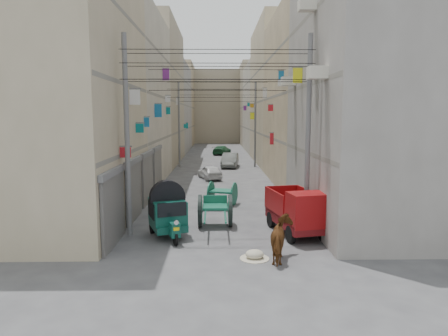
{
  "coord_description": "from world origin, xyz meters",
  "views": [
    {
      "loc": [
        -0.04,
        -9.87,
        4.81
      ],
      "look_at": [
        0.25,
        6.5,
        2.69
      ],
      "focal_mm": 32.0,
      "sensor_mm": 36.0,
      "label": 1
    }
  ],
  "objects_px": {
    "horse": "(282,239)",
    "auto_rickshaw": "(168,211)",
    "mini_truck": "(300,214)",
    "second_cart": "(223,192)",
    "distant_car_grey": "(230,160)",
    "tonga_cart": "(215,210)",
    "distant_car_green": "(222,150)",
    "distant_car_white": "(210,172)",
    "feed_sack": "(255,254)"
  },
  "relations": [
    {
      "from": "second_cart",
      "to": "distant_car_green",
      "type": "bearing_deg",
      "value": 107.02
    },
    {
      "from": "tonga_cart",
      "to": "horse",
      "type": "bearing_deg",
      "value": -62.06
    },
    {
      "from": "distant_car_grey",
      "to": "horse",
      "type": "bearing_deg",
      "value": -81.11
    },
    {
      "from": "second_cart",
      "to": "feed_sack",
      "type": "xyz_separation_m",
      "value": [
        0.97,
        -8.51,
        -0.51
      ]
    },
    {
      "from": "second_cart",
      "to": "distant_car_green",
      "type": "height_order",
      "value": "second_cart"
    },
    {
      "from": "mini_truck",
      "to": "horse",
      "type": "bearing_deg",
      "value": -124.59
    },
    {
      "from": "mini_truck",
      "to": "feed_sack",
      "type": "bearing_deg",
      "value": -140.79
    },
    {
      "from": "second_cart",
      "to": "auto_rickshaw",
      "type": "bearing_deg",
      "value": -93.71
    },
    {
      "from": "tonga_cart",
      "to": "distant_car_green",
      "type": "bearing_deg",
      "value": 88.52
    },
    {
      "from": "distant_car_grey",
      "to": "tonga_cart",
      "type": "bearing_deg",
      "value": -86.93
    },
    {
      "from": "horse",
      "to": "distant_car_white",
      "type": "distance_m",
      "value": 17.81
    },
    {
      "from": "distant_car_white",
      "to": "distant_car_grey",
      "type": "height_order",
      "value": "distant_car_grey"
    },
    {
      "from": "tonga_cart",
      "to": "distant_car_green",
      "type": "relative_size",
      "value": 0.81
    },
    {
      "from": "distant_car_grey",
      "to": "distant_car_green",
      "type": "xyz_separation_m",
      "value": [
        -0.62,
        12.66,
        -0.11
      ]
    },
    {
      "from": "mini_truck",
      "to": "second_cart",
      "type": "distance_m",
      "value": 6.73
    },
    {
      "from": "tonga_cart",
      "to": "horse",
      "type": "relative_size",
      "value": 1.82
    },
    {
      "from": "feed_sack",
      "to": "distant_car_white",
      "type": "xyz_separation_m",
      "value": [
        -1.83,
        17.42,
        0.38
      ]
    },
    {
      "from": "auto_rickshaw",
      "to": "mini_truck",
      "type": "xyz_separation_m",
      "value": [
        5.31,
        -0.15,
        -0.1
      ]
    },
    {
      "from": "horse",
      "to": "distant_car_white",
      "type": "xyz_separation_m",
      "value": [
        -2.74,
        17.59,
        -0.19
      ]
    },
    {
      "from": "horse",
      "to": "auto_rickshaw",
      "type": "bearing_deg",
      "value": -26.31
    },
    {
      "from": "tonga_cart",
      "to": "second_cart",
      "type": "relative_size",
      "value": 1.83
    },
    {
      "from": "distant_car_green",
      "to": "tonga_cart",
      "type": "bearing_deg",
      "value": 106.3
    },
    {
      "from": "horse",
      "to": "feed_sack",
      "type": "bearing_deg",
      "value": -3.19
    },
    {
      "from": "tonga_cart",
      "to": "distant_car_grey",
      "type": "xyz_separation_m",
      "value": [
        1.32,
        20.69,
        -0.07
      ]
    },
    {
      "from": "distant_car_white",
      "to": "mini_truck",
      "type": "bearing_deg",
      "value": 87.03
    },
    {
      "from": "distant_car_grey",
      "to": "distant_car_green",
      "type": "relative_size",
      "value": 1.05
    },
    {
      "from": "second_cart",
      "to": "distant_car_green",
      "type": "xyz_separation_m",
      "value": [
        0.31,
        28.88,
        -0.1
      ]
    },
    {
      "from": "distant_car_white",
      "to": "distant_car_green",
      "type": "bearing_deg",
      "value": -110.9
    },
    {
      "from": "feed_sack",
      "to": "distant_car_grey",
      "type": "distance_m",
      "value": 24.73
    },
    {
      "from": "tonga_cart",
      "to": "distant_car_grey",
      "type": "relative_size",
      "value": 0.78
    },
    {
      "from": "distant_car_grey",
      "to": "distant_car_green",
      "type": "distance_m",
      "value": 12.68
    },
    {
      "from": "auto_rickshaw",
      "to": "feed_sack",
      "type": "relative_size",
      "value": 4.11
    },
    {
      "from": "horse",
      "to": "distant_car_green",
      "type": "bearing_deg",
      "value": -79.77
    },
    {
      "from": "tonga_cart",
      "to": "mini_truck",
      "type": "distance_m",
      "value": 3.74
    },
    {
      "from": "tonga_cart",
      "to": "distant_car_green",
      "type": "height_order",
      "value": "tonga_cart"
    },
    {
      "from": "distant_car_grey",
      "to": "mini_truck",
      "type": "bearing_deg",
      "value": -77.93
    },
    {
      "from": "mini_truck",
      "to": "distant_car_green",
      "type": "relative_size",
      "value": 0.95
    },
    {
      "from": "mini_truck",
      "to": "distant_car_green",
      "type": "bearing_deg",
      "value": 82.89
    },
    {
      "from": "auto_rickshaw",
      "to": "second_cart",
      "type": "xyz_separation_m",
      "value": [
        2.29,
        5.86,
        -0.36
      ]
    },
    {
      "from": "auto_rickshaw",
      "to": "second_cart",
      "type": "height_order",
      "value": "auto_rickshaw"
    },
    {
      "from": "auto_rickshaw",
      "to": "distant_car_white",
      "type": "xyz_separation_m",
      "value": [
        1.43,
        14.77,
        -0.49
      ]
    },
    {
      "from": "auto_rickshaw",
      "to": "feed_sack",
      "type": "xyz_separation_m",
      "value": [
        3.26,
        -2.65,
        -0.87
      ]
    },
    {
      "from": "tonga_cart",
      "to": "distant_car_white",
      "type": "relative_size",
      "value": 1.0
    },
    {
      "from": "second_cart",
      "to": "distant_car_grey",
      "type": "xyz_separation_m",
      "value": [
        0.93,
        16.21,
        0.0
      ]
    },
    {
      "from": "tonga_cart",
      "to": "distant_car_grey",
      "type": "distance_m",
      "value": 20.73
    },
    {
      "from": "mini_truck",
      "to": "distant_car_green",
      "type": "distance_m",
      "value": 34.99
    },
    {
      "from": "auto_rickshaw",
      "to": "horse",
      "type": "xyz_separation_m",
      "value": [
        4.17,
        -2.83,
        -0.29
      ]
    },
    {
      "from": "horse",
      "to": "distant_car_grey",
      "type": "xyz_separation_m",
      "value": [
        -0.94,
        24.9,
        -0.06
      ]
    },
    {
      "from": "auto_rickshaw",
      "to": "distant_car_grey",
      "type": "distance_m",
      "value": 22.31
    },
    {
      "from": "horse",
      "to": "distant_car_white",
      "type": "height_order",
      "value": "horse"
    }
  ]
}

